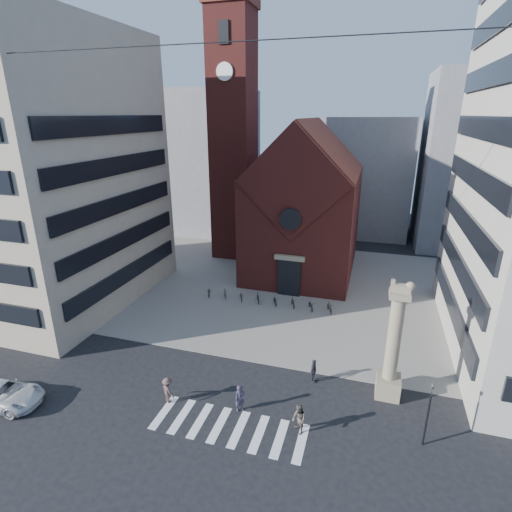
# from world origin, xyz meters

# --- Properties ---
(ground) EXTENTS (120.00, 120.00, 0.00)m
(ground) POSITION_xyz_m (0.00, 0.00, 0.00)
(ground) COLOR black
(ground) RESTS_ON ground
(piazza) EXTENTS (46.00, 30.00, 0.05)m
(piazza) POSITION_xyz_m (0.00, 19.00, 0.03)
(piazza) COLOR gray
(piazza) RESTS_ON ground
(zebra_crossing) EXTENTS (10.20, 3.20, 0.01)m
(zebra_crossing) POSITION_xyz_m (0.55, -3.00, 0.01)
(zebra_crossing) COLOR white
(zebra_crossing) RESTS_ON ground
(church) EXTENTS (12.00, 16.65, 18.00)m
(church) POSITION_xyz_m (0.00, 25.04, 7.98)
(church) COLOR maroon
(church) RESTS_ON ground
(campanile) EXTENTS (5.50, 5.50, 31.20)m
(campanile) POSITION_xyz_m (-10.00, 28.00, 15.74)
(campanile) COLOR maroon
(campanile) RESTS_ON ground
(building_left) EXTENTS (18.00, 20.00, 26.00)m
(building_left) POSITION_xyz_m (-24.00, 10.00, 13.00)
(building_left) COLOR tan
(building_left) RESTS_ON ground
(bg_block_left) EXTENTS (16.00, 14.00, 22.00)m
(bg_block_left) POSITION_xyz_m (-20.00, 40.00, 11.00)
(bg_block_left) COLOR gray
(bg_block_left) RESTS_ON ground
(bg_block_mid) EXTENTS (14.00, 12.00, 18.00)m
(bg_block_mid) POSITION_xyz_m (6.00, 45.00, 9.00)
(bg_block_mid) COLOR gray
(bg_block_mid) RESTS_ON ground
(bg_block_right) EXTENTS (16.00, 14.00, 24.00)m
(bg_block_right) POSITION_xyz_m (22.00, 42.00, 12.00)
(bg_block_right) COLOR gray
(bg_block_right) RESTS_ON ground
(lion_column) EXTENTS (1.63, 1.60, 8.68)m
(lion_column) POSITION_xyz_m (10.01, 3.00, 3.46)
(lion_column) COLOR gray
(lion_column) RESTS_ON ground
(traffic_light) EXTENTS (0.13, 0.16, 4.30)m
(traffic_light) POSITION_xyz_m (12.00, -1.00, 2.29)
(traffic_light) COLOR black
(traffic_light) RESTS_ON ground
(white_car) EXTENTS (5.80, 3.14, 1.54)m
(white_car) POSITION_xyz_m (-14.77, -5.41, 0.77)
(white_car) COLOR silver
(white_car) RESTS_ON ground
(pedestrian_0) EXTENTS (0.80, 0.80, 1.86)m
(pedestrian_0) POSITION_xyz_m (0.71, -1.35, 0.93)
(pedestrian_0) COLOR #332E40
(pedestrian_0) RESTS_ON ground
(pedestrian_1) EXTENTS (1.18, 1.21, 1.97)m
(pedestrian_1) POSITION_xyz_m (4.78, -2.17, 0.99)
(pedestrian_1) COLOR #544B43
(pedestrian_1) RESTS_ON ground
(pedestrian_2) EXTENTS (0.56, 1.11, 1.82)m
(pedestrian_2) POSITION_xyz_m (4.86, 3.00, 0.91)
(pedestrian_2) COLOR #292A31
(pedestrian_2) RESTS_ON ground
(pedestrian_3) EXTENTS (1.39, 1.20, 1.87)m
(pedestrian_3) POSITION_xyz_m (-4.19, -1.97, 0.93)
(pedestrian_3) COLOR #4C3833
(pedestrian_3) RESTS_ON ground
(scooter_0) EXTENTS (1.18, 1.76, 0.88)m
(scooter_0) POSITION_xyz_m (-8.11, 14.20, 0.49)
(scooter_0) COLOR black
(scooter_0) RESTS_ON piazza
(scooter_1) EXTENTS (1.04, 1.67, 0.97)m
(scooter_1) POSITION_xyz_m (-6.29, 14.20, 0.54)
(scooter_1) COLOR black
(scooter_1) RESTS_ON piazza
(scooter_2) EXTENTS (1.18, 1.76, 0.88)m
(scooter_2) POSITION_xyz_m (-4.46, 14.20, 0.49)
(scooter_2) COLOR black
(scooter_2) RESTS_ON piazza
(scooter_3) EXTENTS (1.04, 1.67, 0.97)m
(scooter_3) POSITION_xyz_m (-2.63, 14.20, 0.54)
(scooter_3) COLOR black
(scooter_3) RESTS_ON piazza
(scooter_4) EXTENTS (1.18, 1.76, 0.88)m
(scooter_4) POSITION_xyz_m (-0.81, 14.20, 0.49)
(scooter_4) COLOR black
(scooter_4) RESTS_ON piazza
(scooter_5) EXTENTS (1.04, 1.67, 0.97)m
(scooter_5) POSITION_xyz_m (1.02, 14.20, 0.54)
(scooter_5) COLOR black
(scooter_5) RESTS_ON piazza
(scooter_6) EXTENTS (1.18, 1.76, 0.88)m
(scooter_6) POSITION_xyz_m (2.84, 14.20, 0.49)
(scooter_6) COLOR black
(scooter_6) RESTS_ON piazza
(scooter_7) EXTENTS (1.04, 1.67, 0.97)m
(scooter_7) POSITION_xyz_m (4.67, 14.20, 0.54)
(scooter_7) COLOR black
(scooter_7) RESTS_ON piazza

